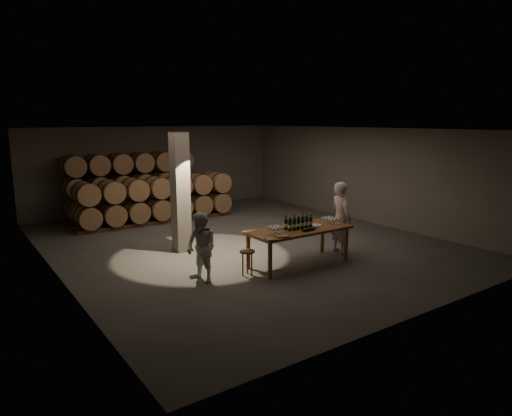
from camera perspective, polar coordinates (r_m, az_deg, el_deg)
room at (r=12.13m, az=-9.44°, el=2.01°), size 12.00×12.00×12.00m
tasting_table at (r=11.02m, az=5.38°, el=-3.07°), size 2.60×1.10×0.90m
barrel_stack_back at (r=16.94m, az=-15.34°, el=2.93°), size 4.70×0.95×2.31m
barrel_stack_front at (r=15.84m, az=-12.24°, el=1.18°), size 5.48×0.95×1.57m
bottle_cluster at (r=10.96m, az=5.33°, el=-1.91°), size 0.74×0.24×0.35m
lying_bottles at (r=10.76m, az=6.63°, el=-2.66°), size 0.45×0.08×0.08m
glass_cluster_left at (r=10.45m, az=2.36°, el=-2.53°), size 0.30×0.30×0.17m
glass_cluster_right at (r=11.57m, az=9.32°, el=-1.38°), size 0.30×0.41×0.16m
plate at (r=11.32m, az=7.44°, el=-2.15°), size 0.31×0.31×0.02m
notebook_near at (r=10.17m, az=3.25°, el=-3.54°), size 0.32×0.28×0.03m
notebook_corner at (r=9.96m, az=1.75°, el=-3.88°), size 0.26×0.29×0.02m
pen at (r=10.27m, az=4.20°, el=-3.47°), size 0.13×0.01×0.01m
stool at (r=10.30m, az=-1.10°, el=-5.90°), size 0.35×0.35×0.58m
person_man at (r=12.10m, az=10.53°, el=-1.20°), size 0.53×0.74×1.89m
person_woman at (r=9.90m, az=-6.84°, el=-4.92°), size 0.75×0.87×1.53m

